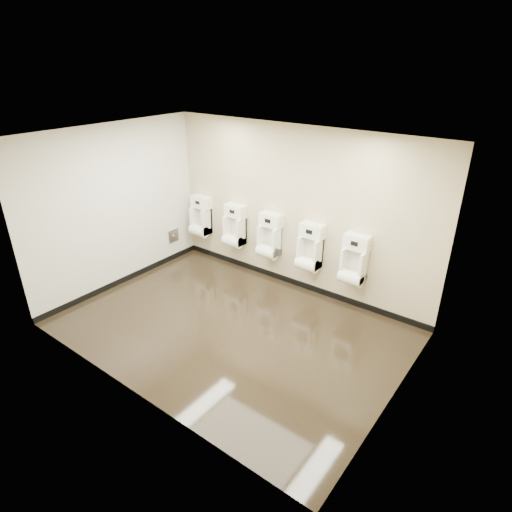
{
  "coord_description": "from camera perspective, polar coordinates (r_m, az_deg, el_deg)",
  "views": [
    {
      "loc": [
        3.57,
        -4.07,
        3.77
      ],
      "look_at": [
        0.07,
        0.55,
        1.02
      ],
      "focal_mm": 30.0,
      "sensor_mm": 36.0,
      "label": 1
    }
  ],
  "objects": [
    {
      "name": "tile_overlay_left",
      "position": [
        7.68,
        -18.17,
        6.09
      ],
      "size": [
        0.01,
        3.5,
        2.8
      ],
      "primitive_type": "cube",
      "color": "silver",
      "rests_on": "ground"
    },
    {
      "name": "front_wall",
      "position": [
        4.87,
        -17.33,
        -5.03
      ],
      "size": [
        5.0,
        0.02,
        2.8
      ],
      "primitive_type": "cube",
      "color": "#C1B590",
      "rests_on": "ground"
    },
    {
      "name": "ground",
      "position": [
        6.6,
        -3.44,
        -9.55
      ],
      "size": [
        5.0,
        3.5,
        0.0
      ],
      "primitive_type": "cube",
      "color": "black",
      "rests_on": "ground"
    },
    {
      "name": "ceiling",
      "position": [
        5.5,
        -4.22,
        15.13
      ],
      "size": [
        5.0,
        3.5,
        0.0
      ],
      "primitive_type": "cube",
      "color": "white"
    },
    {
      "name": "back_wall",
      "position": [
        7.23,
        5.3,
        6.1
      ],
      "size": [
        5.0,
        0.02,
        2.8
      ],
      "primitive_type": "cube",
      "color": "#C1B590",
      "rests_on": "ground"
    },
    {
      "name": "left_wall",
      "position": [
        7.68,
        -18.2,
        6.09
      ],
      "size": [
        0.02,
        3.5,
        2.8
      ],
      "primitive_type": "cube",
      "color": "#C1B590",
      "rests_on": "ground"
    },
    {
      "name": "urinal_4",
      "position": [
        6.84,
        12.89,
        -0.96
      ],
      "size": [
        0.42,
        0.32,
        0.78
      ],
      "color": "white",
      "rests_on": "back_wall"
    },
    {
      "name": "urinal_1",
      "position": [
        8.0,
        -2.89,
        3.64
      ],
      "size": [
        0.42,
        0.32,
        0.78
      ],
      "color": "white",
      "rests_on": "back_wall"
    },
    {
      "name": "right_wall",
      "position": [
        4.83,
        19.49,
        -5.63
      ],
      "size": [
        0.02,
        3.5,
        2.8
      ],
      "primitive_type": "cube",
      "color": "#C1B590",
      "rests_on": "ground"
    },
    {
      "name": "skirting_left",
      "position": [
        8.19,
        -16.88,
        -2.86
      ],
      "size": [
        0.02,
        3.5,
        0.1
      ],
      "primitive_type": "cube",
      "color": "black",
      "rests_on": "ground"
    },
    {
      "name": "access_panel",
      "position": [
        8.66,
        -10.97,
        2.69
      ],
      "size": [
        0.04,
        0.25,
        0.25
      ],
      "color": "#9E9EA3",
      "rests_on": "left_wall"
    },
    {
      "name": "urinal_2",
      "position": [
        7.55,
        1.79,
        2.29
      ],
      "size": [
        0.42,
        0.32,
        0.78
      ],
      "color": "white",
      "rests_on": "back_wall"
    },
    {
      "name": "urinal_3",
      "position": [
        7.15,
        7.17,
        0.72
      ],
      "size": [
        0.42,
        0.32,
        0.78
      ],
      "color": "white",
      "rests_on": "back_wall"
    },
    {
      "name": "skirting_back",
      "position": [
        7.77,
        4.86,
        -3.37
      ],
      "size": [
        5.0,
        0.02,
        0.1
      ],
      "primitive_type": "cube",
      "color": "black",
      "rests_on": "ground"
    },
    {
      "name": "urinal_0",
      "position": [
        8.56,
        -7.41,
        4.92
      ],
      "size": [
        0.42,
        0.32,
        0.78
      ],
      "color": "white",
      "rests_on": "back_wall"
    }
  ]
}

